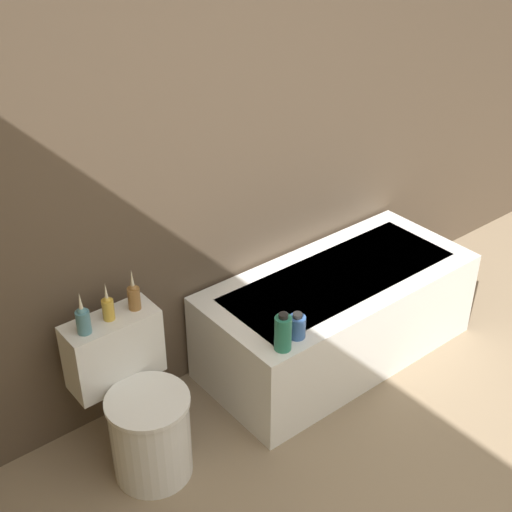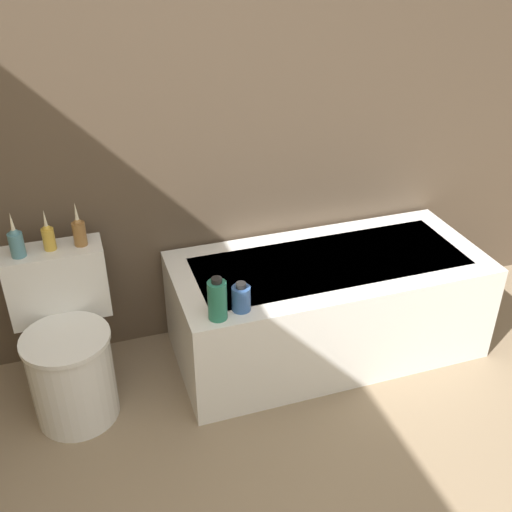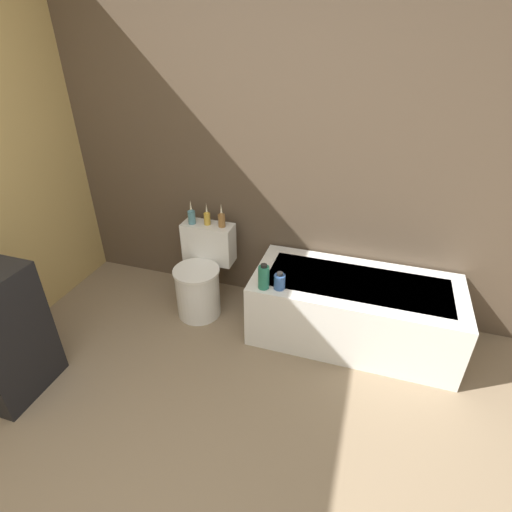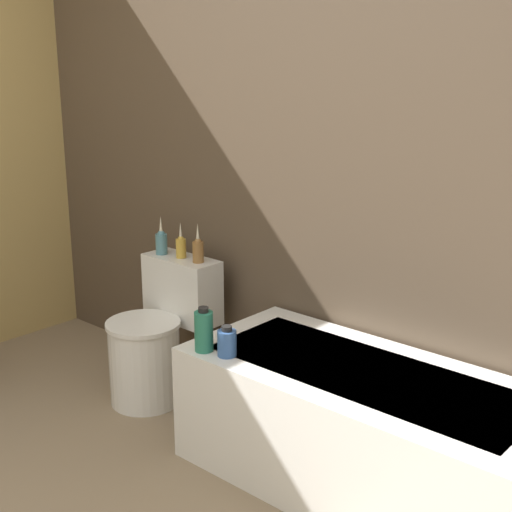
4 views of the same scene
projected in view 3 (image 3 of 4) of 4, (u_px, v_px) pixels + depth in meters
wall_back_tiled at (265, 141)px, 2.86m from camera, size 6.40×0.06×2.60m
bathtub at (353, 310)px, 2.88m from camera, size 1.44×0.66×0.49m
toilet at (201, 276)px, 3.16m from camera, size 0.41×0.52×0.68m
vase_gold at (192, 216)px, 3.09m from camera, size 0.06×0.06×0.19m
vase_silver at (207, 217)px, 3.08m from camera, size 0.05×0.05×0.18m
vase_bronze at (222, 219)px, 3.04m from camera, size 0.05×0.05×0.19m
shampoo_bottle_tall at (264, 277)px, 2.66m from camera, size 0.08×0.08×0.18m
shampoo_bottle_short at (280, 281)px, 2.67m from camera, size 0.08×0.08×0.13m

